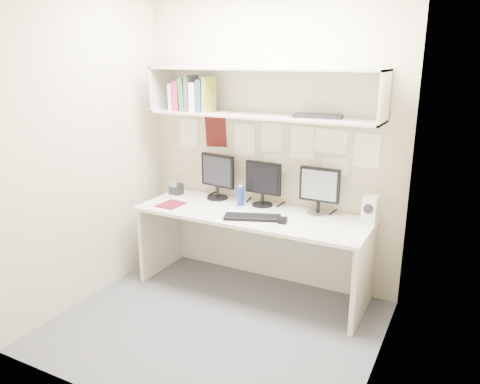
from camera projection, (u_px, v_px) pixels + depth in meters
The scene contains 19 objects.
floor at pixel (215, 325), 3.63m from camera, with size 2.40×2.00×0.01m, color #4C4C52.
wall_back at pixel (270, 140), 4.12m from camera, with size 2.40×0.02×2.60m, color #BBAD8F.
wall_front at pixel (114, 199), 2.41m from camera, with size 2.40×0.02×2.60m, color #BBAD8F.
wall_left at pixel (85, 147), 3.79m from camera, with size 0.02×2.00×2.60m, color #BBAD8F.
wall_right at pixel (389, 182), 2.74m from camera, with size 0.02×2.00×2.60m, color #BBAD8F.
desk at pixel (252, 252), 4.08m from camera, with size 2.00×0.70×0.73m.
overhead_hutch at pixel (264, 92), 3.88m from camera, with size 2.00×0.38×0.40m.
pinned_papers at pixel (270, 145), 4.13m from camera, with size 1.92×0.01×0.48m, color white, non-canonical shape.
monitor_left at pixel (218, 174), 4.31m from camera, with size 0.36×0.20×0.42m.
monitor_center at pixel (263, 181), 4.11m from camera, with size 0.34×0.19×0.39m.
monitor_right at pixel (319, 188), 3.88m from camera, with size 0.34×0.19×0.40m.
keyboard at pixel (252, 217), 3.82m from camera, with size 0.46×0.16×0.02m, color black.
mouse at pixel (283, 220), 3.73m from camera, with size 0.07×0.11×0.03m, color black.
speaker at pixel (370, 209), 3.70m from camera, with size 0.11×0.12×0.22m.
blue_bottle at pixel (241, 196), 4.14m from camera, with size 0.06×0.06×0.18m.
maroon_notebook at pixel (171, 204), 4.17m from camera, with size 0.19×0.23×0.01m, color #5B0F1C.
desk_phone at pixel (176, 189), 4.49m from camera, with size 0.11×0.10×0.14m.
book_stack at pixel (193, 95), 4.10m from camera, with size 0.39×0.19×0.31m.
hutch_tray at pixel (318, 116), 3.69m from camera, with size 0.38×0.15×0.03m, color black.
Camera 1 is at (1.64, -2.75, 2.01)m, focal length 35.00 mm.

